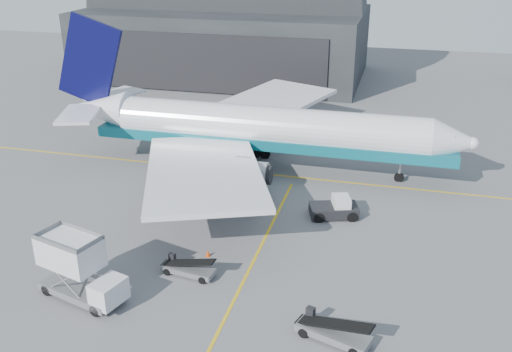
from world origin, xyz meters
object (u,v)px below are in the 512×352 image
(catering_truck, at_px, (78,269))
(pushback_tug, at_px, (335,209))
(belt_loader_b, at_px, (333,332))
(belt_loader_a, at_px, (188,269))
(airliner, at_px, (253,128))

(catering_truck, height_order, pushback_tug, catering_truck)
(catering_truck, height_order, belt_loader_b, catering_truck)
(belt_loader_a, bearing_deg, catering_truck, -135.98)
(pushback_tug, height_order, belt_loader_b, belt_loader_b)
(airliner, relative_size, belt_loader_b, 8.92)
(catering_truck, distance_m, belt_loader_b, 18.55)
(pushback_tug, height_order, belt_loader_a, pushback_tug)
(airliner, xyz_separation_m, belt_loader_a, (0.74, -22.81, -4.14))
(belt_loader_b, bearing_deg, airliner, 132.39)
(airliner, bearing_deg, catering_truck, -101.78)
(catering_truck, distance_m, belt_loader_a, 8.27)
(airliner, bearing_deg, pushback_tug, -43.19)
(catering_truck, bearing_deg, pushback_tug, 63.28)
(catering_truck, distance_m, pushback_tug, 24.10)
(airliner, distance_m, belt_loader_b, 30.77)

